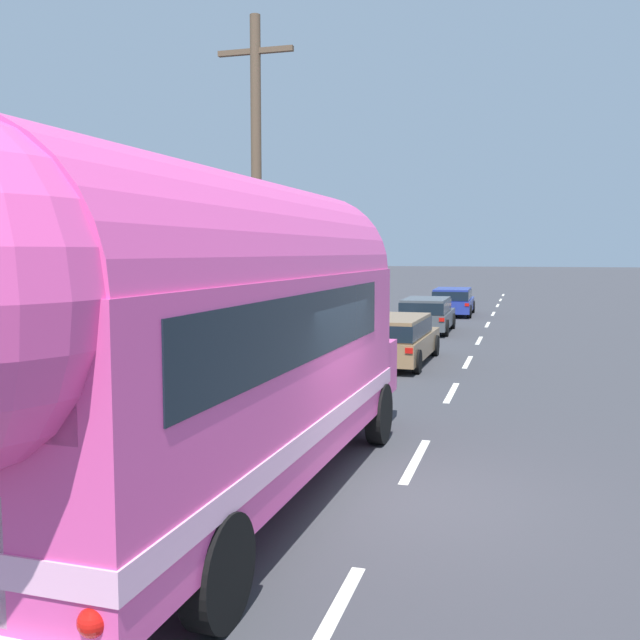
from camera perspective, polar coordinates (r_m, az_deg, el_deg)
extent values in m
plane|color=#38383D|center=(9.61, 6.10, -13.92)|extent=(300.00, 300.00, 0.00)
cube|color=silver|center=(6.59, 0.57, -23.36)|extent=(0.14, 2.40, 0.01)
cube|color=silver|center=(11.23, 7.66, -11.03)|extent=(0.14, 2.40, 0.01)
cube|color=silver|center=(16.54, 10.46, -5.71)|extent=(0.14, 2.40, 0.01)
cube|color=silver|center=(21.14, 11.71, -3.30)|extent=(0.14, 2.40, 0.01)
cube|color=silver|center=(26.33, 12.59, -1.60)|extent=(0.14, 2.40, 0.01)
cube|color=silver|center=(32.16, 13.23, -0.35)|extent=(0.14, 2.40, 0.01)
cube|color=silver|center=(37.83, 13.66, 0.49)|extent=(0.14, 2.40, 0.01)
cube|color=silver|center=(43.74, 14.00, 1.13)|extent=(0.14, 2.40, 0.01)
cube|color=silver|center=(48.88, 14.22, 1.57)|extent=(0.14, 2.40, 0.01)
cube|color=silver|center=(54.50, 14.42, 1.95)|extent=(0.14, 2.40, 0.01)
cube|color=silver|center=(21.87, 1.32, -2.89)|extent=(0.12, 80.00, 0.01)
cylinder|color=brown|center=(16.72, -5.08, 9.10)|extent=(0.24, 0.24, 8.50)
cube|color=brown|center=(17.29, -5.19, 20.59)|extent=(1.80, 0.12, 0.12)
cube|color=#EA4C9E|center=(8.71, -8.15, -4.06)|extent=(2.68, 8.21, 2.30)
cylinder|color=#EA4C9E|center=(8.60, -8.26, 3.52)|extent=(2.63, 8.11, 2.45)
cube|color=#EA4C9E|center=(13.19, 0.78, -3.73)|extent=(2.29, 1.35, 0.95)
cube|color=#F4B2D6|center=(8.84, -8.10, -8.22)|extent=(2.72, 8.26, 0.24)
cube|color=black|center=(8.36, -9.09, -0.32)|extent=(2.67, 6.42, 0.76)
sphere|color=red|center=(5.11, -17.69, -21.96)|extent=(0.20, 0.20, 0.20)
cube|color=black|center=(12.47, 0.00, 1.86)|extent=(2.14, 0.15, 0.96)
cube|color=silver|center=(13.86, 1.59, -3.81)|extent=(0.90, 0.12, 0.56)
cylinder|color=black|center=(12.71, -5.69, -6.75)|extent=(0.28, 1.01, 1.00)
cylinder|color=black|center=(12.01, 4.73, -7.46)|extent=(0.28, 1.01, 1.00)
cylinder|color=black|center=(6.43, -8.09, -19.23)|extent=(0.28, 1.01, 1.00)
cube|color=olive|center=(20.64, 6.11, -1.98)|extent=(1.92, 4.81, 0.60)
cube|color=olive|center=(20.11, 5.86, -0.52)|extent=(1.69, 3.36, 0.55)
cube|color=black|center=(20.11, 5.86, -0.61)|extent=(1.76, 3.40, 0.43)
cube|color=red|center=(18.47, 2.26, -2.26)|extent=(0.20, 0.04, 0.14)
cube|color=red|center=(18.14, 7.12, -2.45)|extent=(0.20, 0.04, 0.14)
cylinder|color=black|center=(22.48, 4.74, -1.87)|extent=(0.21, 0.64, 0.64)
cylinder|color=black|center=(22.18, 9.16, -2.02)|extent=(0.21, 0.64, 0.64)
cylinder|color=black|center=(19.23, 2.57, -3.10)|extent=(0.21, 0.64, 0.64)
cylinder|color=black|center=(18.87, 7.72, -3.31)|extent=(0.21, 0.64, 0.64)
cube|color=#474C51|center=(28.79, 8.56, 0.10)|extent=(1.85, 4.28, 0.60)
cube|color=#474C51|center=(28.28, 8.46, 1.17)|extent=(1.64, 3.03, 0.55)
cube|color=black|center=(28.28, 8.46, 1.11)|extent=(1.70, 3.07, 0.43)
cube|color=red|center=(26.78, 6.33, 0.11)|extent=(0.20, 0.04, 0.14)
cube|color=red|center=(26.57, 9.69, 0.02)|extent=(0.20, 0.04, 0.14)
cylinder|color=black|center=(30.34, 7.26, 0.01)|extent=(0.20, 0.64, 0.64)
cylinder|color=black|center=(30.14, 10.54, -0.08)|extent=(0.20, 0.64, 0.64)
cylinder|color=black|center=(27.52, 6.39, -0.54)|extent=(0.20, 0.64, 0.64)
cylinder|color=black|center=(27.30, 10.00, -0.64)|extent=(0.20, 0.64, 0.64)
cube|color=navy|center=(36.66, 10.58, 1.21)|extent=(1.96, 4.59, 0.60)
cube|color=navy|center=(36.15, 10.54, 2.06)|extent=(1.73, 3.14, 0.55)
cube|color=black|center=(36.15, 10.54, 2.01)|extent=(1.79, 3.18, 0.43)
cube|color=red|center=(34.44, 8.94, 1.26)|extent=(0.20, 0.04, 0.14)
cube|color=red|center=(34.31, 11.65, 1.20)|extent=(0.20, 0.04, 0.14)
cylinder|color=black|center=(38.32, 9.42, 1.11)|extent=(0.21, 0.64, 0.64)
cylinder|color=black|center=(38.19, 12.10, 1.04)|extent=(0.21, 0.64, 0.64)
cylinder|color=black|center=(35.19, 8.93, 0.73)|extent=(0.21, 0.64, 0.64)
cylinder|color=black|center=(35.04, 11.84, 0.66)|extent=(0.21, 0.64, 0.64)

